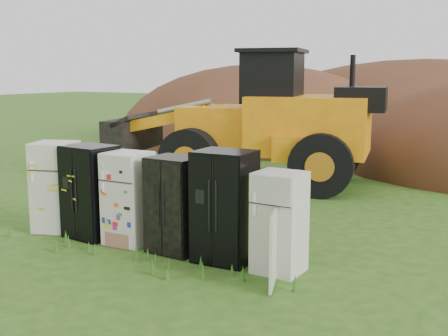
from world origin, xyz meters
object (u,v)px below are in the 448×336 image
Objects in this scene: fridge_dark_mid at (175,205)px; fridge_black_side at (91,192)px; fridge_black_right at (225,206)px; fridge_open_door at (279,222)px; fridge_leftmost at (56,187)px; fridge_sticker at (128,198)px; wheel_loader at (240,117)px.

fridge_black_side is at bearing -175.21° from fridge_dark_mid.
fridge_black_right reaches higher than fridge_open_door.
fridge_open_door is at bearing -4.40° from fridge_black_right.
fridge_leftmost is 1.01× the size of fridge_black_side.
fridge_leftmost reaches higher than fridge_dark_mid.
fridge_leftmost is 3.77m from fridge_black_right.
fridge_black_side is 1.10× the size of fridge_open_door.
fridge_leftmost reaches higher than fridge_black_side.
fridge_leftmost is 1.05× the size of fridge_sticker.
fridge_black_side is 6.22m from wheel_loader.
fridge_dark_mid is at bearing -178.86° from fridge_open_door.
fridge_leftmost is 2.79m from fridge_dark_mid.
fridge_leftmost is at bearing -109.12° from wheel_loader.
fridge_black_right is at bearing -19.05° from fridge_leftmost.
fridge_dark_mid is 1.05× the size of fridge_open_door.
fridge_black_side is 0.95× the size of fridge_black_right.
fridge_black_side is at bearing -100.92° from wheel_loader.
fridge_sticker reaches higher than fridge_open_door.
fridge_black_right reaches higher than fridge_leftmost.
wheel_loader is at bearing 111.55° from fridge_dark_mid.
fridge_leftmost is 1.05× the size of fridge_dark_mid.
fridge_black_side is 0.23× the size of wheel_loader.
fridge_black_side is at bearing 178.84° from fridge_black_right.
fridge_leftmost is 4.77m from fridge_open_door.
fridge_sticker is 6.28m from wheel_loader.
wheel_loader is at bearing 62.53° from fridge_leftmost.
fridge_sticker is 1.01m from fridge_dark_mid.
fridge_black_side is at bearing -19.12° from fridge_leftmost.
fridge_black_right reaches higher than fridge_black_side.
fridge_open_door is (2.99, -0.01, -0.05)m from fridge_sticker.
fridge_leftmost is at bearing -173.66° from fridge_black_side.
fridge_sticker is 0.91× the size of fridge_black_right.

